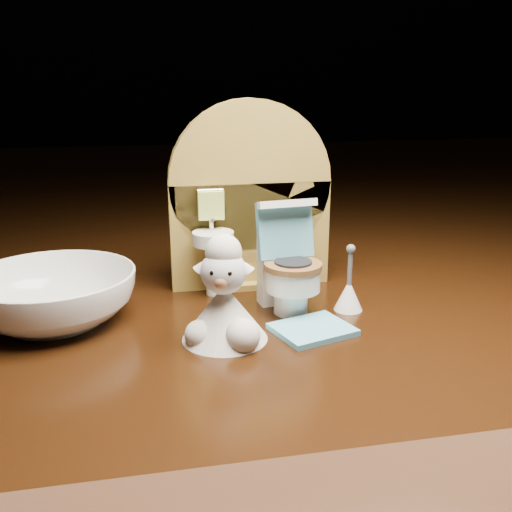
{
  "coord_description": "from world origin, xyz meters",
  "views": [
    {
      "loc": [
        -0.08,
        -0.38,
        0.16
      ],
      "look_at": [
        -0.01,
        -0.01,
        0.05
      ],
      "focal_mm": 40.0,
      "sensor_mm": 36.0,
      "label": 1
    }
  ],
  "objects": [
    {
      "name": "plush_lamb",
      "position": [
        -0.04,
        -0.04,
        0.03
      ],
      "size": [
        0.06,
        0.06,
        0.07
      ],
      "rotation": [
        0.0,
        0.0,
        -0.27
      ],
      "color": "beige",
      "rests_on": "ground"
    },
    {
      "name": "ceramic_bowl",
      "position": [
        -0.15,
        0.01,
        0.02
      ],
      "size": [
        0.14,
        0.14,
        0.04
      ],
      "primitive_type": "imported",
      "rotation": [
        0.0,
        0.0,
        -0.27
      ],
      "color": "white",
      "rests_on": "ground"
    },
    {
      "name": "bath_mat",
      "position": [
        0.02,
        -0.04,
        0.0
      ],
      "size": [
        0.06,
        0.05,
        0.0
      ],
      "primitive_type": "cube",
      "rotation": [
        0.0,
        0.0,
        0.3
      ],
      "color": "#549FB9",
      "rests_on": "ground"
    },
    {
      "name": "toy_toilet",
      "position": [
        0.02,
        0.01,
        0.03
      ],
      "size": [
        0.04,
        0.06,
        0.08
      ],
      "rotation": [
        0.0,
        0.0,
        0.12
      ],
      "color": "white",
      "rests_on": "ground"
    },
    {
      "name": "toilet_brush",
      "position": [
        0.06,
        -0.01,
        0.01
      ],
      "size": [
        0.02,
        0.02,
        0.05
      ],
      "color": "white",
      "rests_on": "ground"
    },
    {
      "name": "backdrop_panel",
      "position": [
        -0.0,
        0.06,
        0.07
      ],
      "size": [
        0.13,
        0.05,
        0.15
      ],
      "color": "olive",
      "rests_on": "ground"
    }
  ]
}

